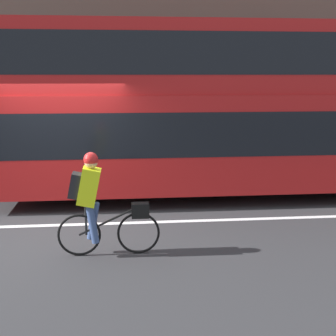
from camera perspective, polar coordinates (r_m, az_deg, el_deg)
ground_plane at (r=8.60m, az=-13.31°, el=-7.04°), size 80.00×80.00×0.00m
road_center_line at (r=8.70m, az=-13.22°, el=-6.79°), size 50.00×0.14×0.01m
sidewalk_curb at (r=13.90m, az=-10.45°, el=0.35°), size 60.00×1.69×0.12m
building_facade at (r=14.66m, az=-10.61°, el=13.83°), size 60.00×0.30×6.70m
bus at (r=10.54m, az=9.58°, el=7.87°), size 10.87×2.61×3.71m
cyclist_on_bike at (r=6.96m, az=-8.68°, el=-3.91°), size 1.53×0.32×1.57m
trash_bin at (r=13.96m, az=5.84°, el=2.75°), size 0.44×0.44×0.95m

